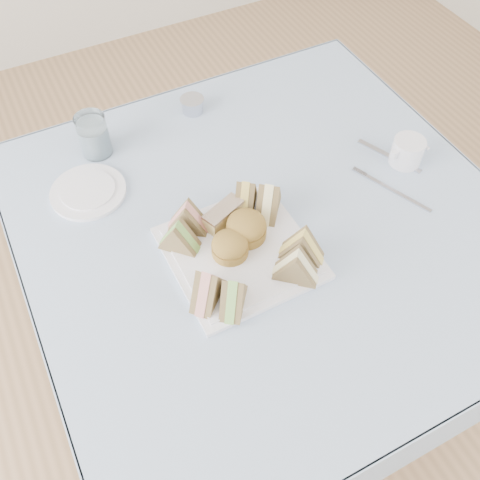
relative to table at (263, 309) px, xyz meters
name	(u,v)px	position (x,y,z in m)	size (l,w,h in m)	color
floor	(259,366)	(0.00, 0.00, -0.37)	(4.00, 4.00, 0.00)	#9E7751
table	(263,309)	(0.00, 0.00, 0.00)	(0.90, 0.90, 0.74)	brown
tablecloth	(269,222)	(0.00, 0.00, 0.37)	(1.02, 1.02, 0.01)	#ADC1D7
serving_plate	(240,253)	(-0.10, -0.05, 0.38)	(0.28, 0.28, 0.01)	white
sandwich_fl_a	(208,285)	(-0.20, -0.12, 0.43)	(0.09, 0.04, 0.08)	olive
sandwich_fl_b	(233,293)	(-0.16, -0.15, 0.43)	(0.09, 0.04, 0.08)	olive
sandwich_fr_a	(302,244)	(0.01, -0.12, 0.43)	(0.09, 0.04, 0.08)	olive
sandwich_fr_b	(296,265)	(-0.03, -0.15, 0.43)	(0.09, 0.04, 0.08)	olive
sandwich_bl_a	(179,235)	(-0.20, 0.02, 0.43)	(0.08, 0.04, 0.08)	olive
sandwich_bl_b	(188,216)	(-0.16, 0.05, 0.43)	(0.09, 0.04, 0.08)	olive
sandwich_br_a	(269,198)	(0.01, 0.02, 0.43)	(0.09, 0.04, 0.08)	olive
sandwich_br_b	(246,194)	(-0.03, 0.05, 0.43)	(0.08, 0.04, 0.08)	olive
scone_left	(230,246)	(-0.12, -0.05, 0.41)	(0.07, 0.07, 0.05)	#AA8036
scone_right	(246,227)	(-0.07, -0.02, 0.42)	(0.08, 0.08, 0.06)	#AA8036
pastry_slice	(223,215)	(-0.09, 0.03, 0.41)	(0.09, 0.04, 0.04)	#DDB67A
side_plate	(88,192)	(-0.32, 0.25, 0.38)	(0.17, 0.17, 0.01)	white
water_glass	(94,135)	(-0.26, 0.37, 0.43)	(0.07, 0.07, 0.10)	white
tea_strainer	(193,106)	(0.00, 0.41, 0.39)	(0.06, 0.06, 0.03)	silver
knife	(389,156)	(0.35, 0.04, 0.38)	(0.01, 0.17, 0.00)	silver
fork	(398,193)	(0.29, -0.06, 0.38)	(0.01, 0.17, 0.00)	silver
creamer_jug	(407,152)	(0.37, 0.01, 0.41)	(0.07, 0.07, 0.06)	white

